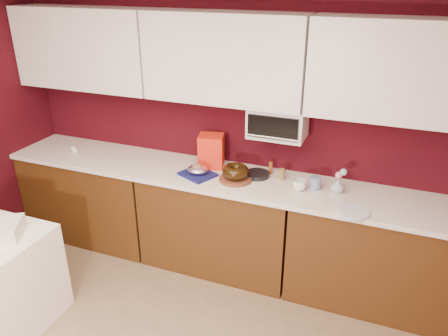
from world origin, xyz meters
The scene contains 28 objects.
wall_back centered at (0.00, 2.25, 1.25)m, with size 4.00×0.02×2.50m, color #3D080F.
base_cabinet_left centered at (-1.33, 1.94, 0.43)m, with size 1.31×0.58×0.86m, color #49290E.
base_cabinet_center centered at (0.00, 1.94, 0.43)m, with size 1.31×0.58×0.86m, color #49290E.
base_cabinet_right centered at (1.33, 1.94, 0.43)m, with size 1.31×0.58×0.86m, color #49290E.
countertop centered at (0.00, 1.94, 0.88)m, with size 4.00×0.62×0.04m, color silver.
upper_cabinet_left centered at (-1.33, 2.08, 1.85)m, with size 1.31×0.33×0.70m, color white.
upper_cabinet_center centered at (0.00, 2.08, 1.85)m, with size 1.31×0.33×0.70m, color white.
upper_cabinet_right centered at (1.33, 2.08, 1.85)m, with size 1.31×0.33×0.70m, color white.
toaster_oven centered at (0.45, 2.10, 1.38)m, with size 0.45×0.30×0.25m, color white.
toaster_oven_door centered at (0.45, 1.94, 1.38)m, with size 0.40×0.02×0.18m, color black.
toaster_oven_handle centered at (0.45, 1.93, 1.30)m, with size 0.02×0.02×0.42m, color silver.
cake_base centered at (0.17, 1.89, 0.91)m, with size 0.27×0.27×0.03m, color brown.
bundt_cake centered at (0.17, 1.89, 0.98)m, with size 0.22×0.22×0.09m, color black.
navy_towel centered at (-0.16, 1.86, 0.91)m, with size 0.27×0.23×0.02m, color navy.
foil_ham_nest centered at (-0.16, 1.86, 0.96)m, with size 0.18×0.15×0.07m, color white.
roasted_ham centered at (-0.16, 1.86, 0.98)m, with size 0.09×0.08×0.06m, color #9D5B47.
pandoro_box centered at (-0.13, 2.09, 1.04)m, with size 0.21×0.19×0.29m, color red.
dark_pan centered at (0.32, 2.03, 0.92)m, with size 0.20×0.20×0.04m, color black.
coffee_mug centered at (0.70, 1.91, 0.95)m, with size 0.09×0.09×0.10m, color white.
blue_jar centered at (0.81, 1.97, 0.95)m, with size 0.09×0.09×0.10m, color navy.
flower_vase centered at (0.98, 1.98, 0.96)m, with size 0.08×0.08×0.12m, color #A8ADBF.
flower_pink centered at (0.98, 1.98, 1.05)m, with size 0.05×0.05×0.05m, color pink.
flower_blue centered at (1.01, 2.00, 1.07)m, with size 0.05×0.05×0.05m, color #87BFD9.
china_plate centered at (1.14, 1.70, 0.91)m, with size 0.23×0.23×0.01m, color silver.
amber_bottle centered at (0.40, 2.14, 0.95)m, with size 0.03×0.03×0.10m, color brown.
paper_cup centered at (0.52, 2.05, 0.94)m, with size 0.06×0.06×0.09m, color olive.
egg_left centered at (-1.51, 1.94, 0.92)m, with size 0.06×0.04×0.04m, color white.
egg_right centered at (-1.45, 1.89, 0.92)m, with size 0.06×0.05×0.05m, color white.
Camera 1 is at (1.26, -1.16, 2.48)m, focal length 35.00 mm.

